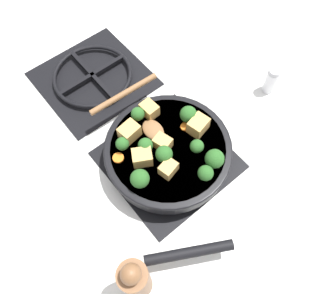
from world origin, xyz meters
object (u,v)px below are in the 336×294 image
(skillet_pan, at_px, (168,152))
(salt_shaker, at_px, (271,80))
(wooden_spoon, at_px, (137,110))
(pepper_mill, at_px, (136,280))

(skillet_pan, height_order, salt_shaker, salt_shaker)
(wooden_spoon, height_order, salt_shaker, wooden_spoon)
(skillet_pan, bearing_deg, wooden_spoon, 86.72)
(salt_shaker, bearing_deg, wooden_spoon, 159.18)
(salt_shaker, bearing_deg, skillet_pan, 178.91)
(skillet_pan, relative_size, pepper_mill, 2.04)
(wooden_spoon, height_order, pepper_mill, pepper_mill)
(pepper_mill, height_order, salt_shaker, pepper_mill)
(pepper_mill, bearing_deg, salt_shaker, 16.58)
(skillet_pan, height_order, pepper_mill, pepper_mill)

